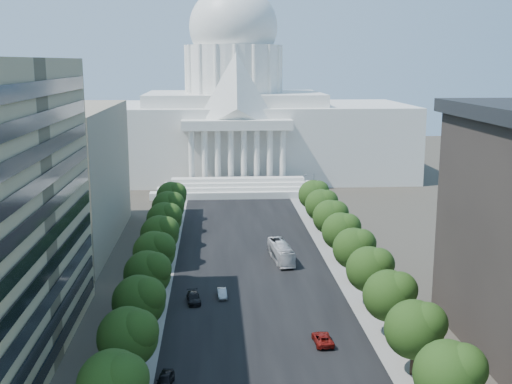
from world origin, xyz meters
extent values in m
cube|color=black|center=(0.00, 90.00, 0.00)|extent=(30.00, 260.00, 0.01)
cube|color=gray|center=(-19.00, 90.00, 0.00)|extent=(8.00, 260.00, 0.02)
cube|color=gray|center=(19.00, 90.00, 0.00)|extent=(8.00, 260.00, 0.02)
cube|color=white|center=(0.00, 185.00, 12.50)|extent=(120.00, 50.00, 25.00)
cube|color=white|center=(0.00, 185.00, 27.00)|extent=(60.00, 40.00, 4.00)
cube|color=white|center=(0.00, 158.00, 20.50)|extent=(34.00, 8.00, 3.00)
cylinder|color=white|center=(0.00, 185.00, 37.00)|extent=(32.00, 32.00, 16.00)
ellipsoid|color=white|center=(0.00, 185.00, 51.00)|extent=(30.00, 30.00, 27.60)
cube|color=gray|center=(-48.00, 100.00, 15.00)|extent=(38.00, 52.00, 30.00)
sphere|color=black|center=(-16.67, 23.24, 7.31)|extent=(5.32, 5.32, 5.32)
cylinder|color=#33261C|center=(-18.00, 36.00, 1.47)|extent=(0.56, 0.56, 2.94)
sphere|color=black|center=(-18.00, 36.00, 6.17)|extent=(7.60, 7.60, 7.60)
sphere|color=black|center=(-16.67, 35.24, 7.31)|extent=(5.32, 5.32, 5.32)
cylinder|color=#33261C|center=(-18.00, 48.00, 1.47)|extent=(0.56, 0.56, 2.94)
sphere|color=black|center=(-18.00, 48.00, 6.17)|extent=(7.60, 7.60, 7.60)
sphere|color=black|center=(-16.67, 47.24, 7.31)|extent=(5.32, 5.32, 5.32)
cylinder|color=#33261C|center=(-18.00, 60.00, 1.47)|extent=(0.56, 0.56, 2.94)
sphere|color=black|center=(-18.00, 60.00, 6.17)|extent=(7.60, 7.60, 7.60)
sphere|color=black|center=(-16.67, 59.24, 7.31)|extent=(5.32, 5.32, 5.32)
cylinder|color=#33261C|center=(-18.00, 72.00, 1.47)|extent=(0.56, 0.56, 2.94)
sphere|color=black|center=(-18.00, 72.00, 6.17)|extent=(7.60, 7.60, 7.60)
sphere|color=black|center=(-16.67, 71.24, 7.31)|extent=(5.32, 5.32, 5.32)
cylinder|color=#33261C|center=(-18.00, 84.00, 1.47)|extent=(0.56, 0.56, 2.94)
sphere|color=black|center=(-18.00, 84.00, 6.17)|extent=(7.60, 7.60, 7.60)
sphere|color=black|center=(-16.67, 83.24, 7.31)|extent=(5.32, 5.32, 5.32)
cylinder|color=#33261C|center=(-18.00, 96.00, 1.47)|extent=(0.56, 0.56, 2.94)
sphere|color=black|center=(-18.00, 96.00, 6.17)|extent=(7.60, 7.60, 7.60)
sphere|color=black|center=(-16.67, 95.24, 7.31)|extent=(5.32, 5.32, 5.32)
cylinder|color=#33261C|center=(-18.00, 108.00, 1.47)|extent=(0.56, 0.56, 2.94)
sphere|color=black|center=(-18.00, 108.00, 6.17)|extent=(7.60, 7.60, 7.60)
sphere|color=black|center=(-16.67, 107.24, 7.31)|extent=(5.32, 5.32, 5.32)
cylinder|color=#33261C|center=(-18.00, 120.00, 1.47)|extent=(0.56, 0.56, 2.94)
sphere|color=black|center=(-18.00, 120.00, 6.17)|extent=(7.60, 7.60, 7.60)
sphere|color=black|center=(-16.67, 119.24, 7.31)|extent=(5.32, 5.32, 5.32)
sphere|color=black|center=(18.00, 24.00, 6.17)|extent=(7.60, 7.60, 7.60)
sphere|color=black|center=(19.33, 23.24, 7.31)|extent=(5.32, 5.32, 5.32)
cylinder|color=#33261C|center=(18.00, 36.00, 1.47)|extent=(0.56, 0.56, 2.94)
sphere|color=black|center=(18.00, 36.00, 6.17)|extent=(7.60, 7.60, 7.60)
sphere|color=black|center=(19.33, 35.24, 7.31)|extent=(5.32, 5.32, 5.32)
cylinder|color=#33261C|center=(18.00, 48.00, 1.47)|extent=(0.56, 0.56, 2.94)
sphere|color=black|center=(18.00, 48.00, 6.17)|extent=(7.60, 7.60, 7.60)
sphere|color=black|center=(19.33, 47.24, 7.31)|extent=(5.32, 5.32, 5.32)
cylinder|color=#33261C|center=(18.00, 60.00, 1.47)|extent=(0.56, 0.56, 2.94)
sphere|color=black|center=(18.00, 60.00, 6.17)|extent=(7.60, 7.60, 7.60)
sphere|color=black|center=(19.33, 59.24, 7.31)|extent=(5.32, 5.32, 5.32)
cylinder|color=#33261C|center=(18.00, 72.00, 1.47)|extent=(0.56, 0.56, 2.94)
sphere|color=black|center=(18.00, 72.00, 6.17)|extent=(7.60, 7.60, 7.60)
sphere|color=black|center=(19.33, 71.24, 7.31)|extent=(5.32, 5.32, 5.32)
cylinder|color=#33261C|center=(18.00, 84.00, 1.47)|extent=(0.56, 0.56, 2.94)
sphere|color=black|center=(18.00, 84.00, 6.17)|extent=(7.60, 7.60, 7.60)
sphere|color=black|center=(19.33, 83.24, 7.31)|extent=(5.32, 5.32, 5.32)
cylinder|color=#33261C|center=(18.00, 96.00, 1.47)|extent=(0.56, 0.56, 2.94)
sphere|color=black|center=(18.00, 96.00, 6.17)|extent=(7.60, 7.60, 7.60)
sphere|color=black|center=(19.33, 95.24, 7.31)|extent=(5.32, 5.32, 5.32)
cylinder|color=#33261C|center=(18.00, 108.00, 1.47)|extent=(0.56, 0.56, 2.94)
sphere|color=black|center=(18.00, 108.00, 6.17)|extent=(7.60, 7.60, 7.60)
sphere|color=black|center=(19.33, 107.24, 7.31)|extent=(5.32, 5.32, 5.32)
cylinder|color=#33261C|center=(18.00, 120.00, 1.47)|extent=(0.56, 0.56, 2.94)
sphere|color=black|center=(18.00, 120.00, 6.17)|extent=(7.60, 7.60, 7.60)
sphere|color=black|center=(19.33, 119.24, 7.31)|extent=(5.32, 5.32, 5.32)
cylinder|color=gray|center=(20.50, 35.00, 4.50)|extent=(0.18, 0.18, 9.00)
cylinder|color=gray|center=(19.30, 35.00, 8.80)|extent=(2.40, 0.14, 0.14)
sphere|color=gray|center=(18.20, 35.00, 8.70)|extent=(0.44, 0.44, 0.44)
cylinder|color=gray|center=(20.50, 60.00, 4.50)|extent=(0.18, 0.18, 9.00)
cylinder|color=gray|center=(19.30, 60.00, 8.80)|extent=(2.40, 0.14, 0.14)
sphere|color=gray|center=(18.20, 60.00, 8.70)|extent=(0.44, 0.44, 0.44)
cylinder|color=gray|center=(20.50, 85.00, 4.50)|extent=(0.18, 0.18, 9.00)
cylinder|color=gray|center=(19.30, 85.00, 8.80)|extent=(2.40, 0.14, 0.14)
sphere|color=gray|center=(18.20, 85.00, 8.70)|extent=(0.44, 0.44, 0.44)
cylinder|color=gray|center=(20.50, 110.00, 4.50)|extent=(0.18, 0.18, 9.00)
cylinder|color=gray|center=(19.30, 110.00, 8.80)|extent=(2.40, 0.14, 0.14)
sphere|color=gray|center=(18.20, 110.00, 8.70)|extent=(0.44, 0.44, 0.44)
cylinder|color=gray|center=(20.50, 135.00, 4.50)|extent=(0.18, 0.18, 9.00)
cylinder|color=gray|center=(19.30, 135.00, 8.80)|extent=(2.40, 0.14, 0.14)
sphere|color=gray|center=(18.20, 135.00, 8.70)|extent=(0.44, 0.44, 0.44)
imported|color=black|center=(-13.50, 34.94, 0.81)|extent=(2.43, 4.94, 1.62)
imported|color=#94979B|center=(-6.04, 65.15, 0.70)|extent=(1.77, 4.37, 1.41)
imported|color=maroon|center=(8.03, 45.75, 0.75)|extent=(2.75, 5.50, 1.50)
imported|color=black|center=(-10.79, 63.00, 0.76)|extent=(2.74, 5.47, 1.52)
imported|color=silver|center=(6.12, 84.73, 1.82)|extent=(4.47, 13.36, 3.65)
camera|label=1|loc=(-7.02, -38.70, 39.52)|focal=45.00mm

